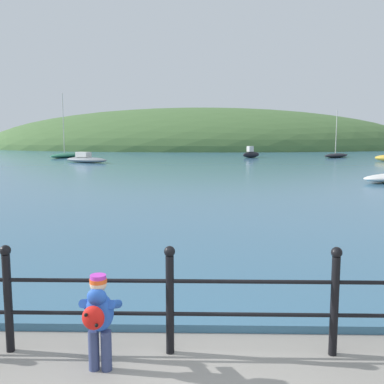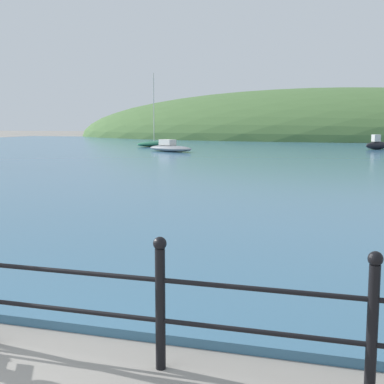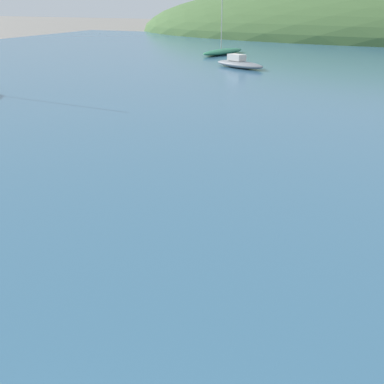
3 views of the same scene
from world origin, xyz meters
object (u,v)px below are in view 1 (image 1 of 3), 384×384
child_in_coat (98,314)px  boat_green_fishing (86,159)px  boat_nearest_quay (336,155)px  boat_mid_harbor (251,154)px  boat_far_left (66,155)px

child_in_coat → boat_green_fishing: child_in_coat is taller
boat_nearest_quay → boat_mid_harbor: (-8.12, -0.53, 0.13)m
boat_nearest_quay → boat_green_fishing: (-21.87, -7.72, 0.04)m
child_in_coat → boat_mid_harbor: bearing=81.6°
boat_nearest_quay → boat_far_left: bearing=-179.1°
boat_nearest_quay → boat_far_left: (-25.70, -0.42, 0.01)m
child_in_coat → boat_mid_harbor: boat_mid_harbor is taller
child_in_coat → boat_far_left: boat_far_left is taller
boat_green_fishing → boat_mid_harbor: boat_mid_harbor is taller
boat_green_fishing → boat_mid_harbor: 15.52m
boat_nearest_quay → boat_mid_harbor: bearing=-176.2°
boat_far_left → boat_mid_harbor: bearing=-0.4°
child_in_coat → boat_far_left: 40.02m
boat_far_left → boat_mid_harbor: size_ratio=2.96×
boat_nearest_quay → boat_far_left: boat_far_left is taller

